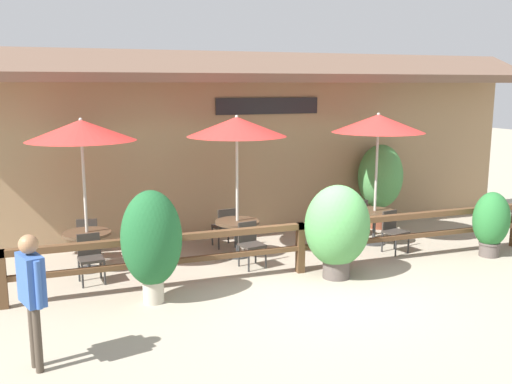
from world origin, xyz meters
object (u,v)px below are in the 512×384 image
Objects in this scene: potted_plant_entrance_palm at (152,240)px; patio_umbrella_far at (378,124)px; dining_table_near at (87,240)px; dining_table_far at (374,217)px; patio_umbrella_near at (81,131)px; chair_near_streetside at (90,256)px; pedestrian at (31,284)px; potted_plant_tall_tropical at (491,222)px; chair_far_wallside at (357,215)px; potted_plant_corner_fern at (337,228)px; chair_middle_streetside at (251,242)px; patio_umbrella_middle at (237,127)px; chair_far_streetside at (394,229)px; chair_near_wallside at (88,236)px; chair_middle_wallside at (225,225)px; dining_table_middle at (237,228)px; potted_plant_small_flowering at (380,179)px.

patio_umbrella_far is at bearing 18.99° from potted_plant_entrance_palm.
dining_table_far is at bearing -2.31° from dining_table_near.
patio_umbrella_near is 6.10m from patio_umbrella_far.
chair_near_streetside is 3.25m from pedestrian.
chair_far_wallside is at bearing 127.15° from potted_plant_tall_tropical.
chair_near_streetside is 4.45m from potted_plant_corner_fern.
pedestrian is (-6.97, -3.53, 0.51)m from dining_table_far.
chair_middle_streetside is at bearing -169.12° from patio_umbrella_far.
patio_umbrella_middle is at bearing 8.42° from chair_far_wallside.
patio_umbrella_near is 3.32× the size of chair_far_streetside.
dining_table_near is 1.00× the size of dining_table_far.
patio_umbrella_near is 2.28m from chair_near_wallside.
patio_umbrella_near is at bearing 84.35° from chair_near_streetside.
chair_near_streetside is 3.19m from chair_middle_wallside.
potted_plant_corner_fern is at bearing 1.02° from potted_plant_entrance_palm.
chair_middle_streetside is at bearing 164.65° from chair_far_streetside.
patio_umbrella_middle reaches higher than chair_near_streetside.
chair_middle_streetside is 4.87m from pedestrian.
dining_table_middle is (2.95, -0.11, -2.06)m from patio_umbrella_near.
potted_plant_entrance_palm reaches higher than chair_middle_streetside.
dining_table_near is at bearing 95.67° from chair_near_wallside.
patio_umbrella_middle is 3.26m from potted_plant_entrance_palm.
potted_plant_entrance_palm is at bearing 178.25° from chair_far_streetside.
patio_umbrella_near is 1.00× the size of patio_umbrella_middle.
chair_near_wallside is 6.11m from dining_table_far.
patio_umbrella_near is at bearing 157.69° from chair_far_streetside.
dining_table_middle is 1.04× the size of chair_middle_wallside.
chair_middle_wallside is at bearing 12.22° from dining_table_near.
potted_plant_corner_fern is at bearing -164.84° from chair_far_streetside.
dining_table_middle is at bearing -164.53° from potted_plant_small_flowering.
patio_umbrella_middle reaches higher than potted_plant_corner_fern.
potted_plant_tall_tropical reaches higher than dining_table_near.
dining_table_far is (3.19, -0.87, 0.11)m from chair_middle_wallside.
chair_middle_wallside is 1.00× the size of chair_far_wallside.
potted_plant_small_flowering is at bearing -151.19° from chair_far_wallside.
chair_middle_wallside is (-0.05, 0.74, -2.17)m from patio_umbrella_middle.
chair_far_streetside is at bearing -12.71° from chair_middle_streetside.
potted_plant_corner_fern is at bearing -136.96° from patio_umbrella_far.
patio_umbrella_near is 1.67× the size of pedestrian.
pedestrian reaches higher than chair_near_streetside.
chair_far_wallside is 0.65× the size of potted_plant_tall_tropical.
potted_plant_small_flowering is (7.01, 1.71, 0.71)m from chair_near_streetside.
dining_table_middle is 1.00× the size of dining_table_far.
dining_table_near is 1.04× the size of chair_near_streetside.
chair_near_streetside is at bearing -90.15° from patio_umbrella_near.
patio_umbrella_far is (3.12, 0.60, 2.17)m from chair_middle_streetside.
patio_umbrella_middle is 4.45m from potted_plant_small_flowering.
patio_umbrella_far is 3.32× the size of chair_far_wallside.
dining_table_far is 0.67× the size of potted_plant_tall_tropical.
potted_plant_small_flowering is (0.91, 1.26, 0.60)m from dining_table_far.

